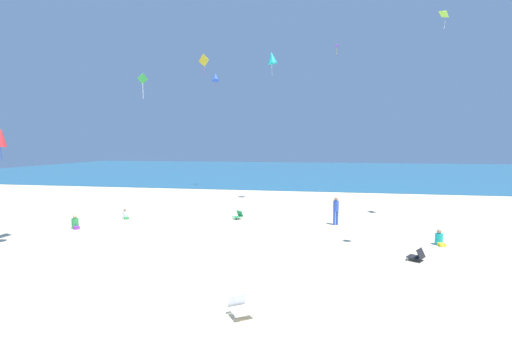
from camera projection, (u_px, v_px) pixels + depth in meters
ground_plane at (260, 224)px, 22.19m from camera, size 120.00×120.00×0.00m
ocean_water at (302, 171)px, 66.97m from camera, size 120.00×60.00×0.05m
beach_chair_near_camera at (238, 215)px, 23.54m from camera, size 0.75×0.76×0.55m
beach_chair_far_left at (417, 255)px, 15.09m from camera, size 0.84×0.83×0.53m
beach_chair_mid_beach at (240, 306)px, 10.27m from camera, size 0.85×0.88×0.61m
person_0 at (336, 209)px, 21.76m from camera, size 0.45×0.45×1.70m
person_1 at (439, 239)px, 17.46m from camera, size 0.45×0.66×0.76m
person_2 at (125, 215)px, 23.63m from camera, size 0.59×0.56×0.67m
person_3 at (75, 223)px, 20.91m from camera, size 0.70×0.67×0.80m
kite_blue at (216, 77)px, 39.78m from camera, size 1.03×1.18×1.80m
kite_green at (143, 80)px, 22.75m from camera, size 0.48×0.56×1.58m
kite_teal at (272, 58)px, 29.64m from camera, size 1.06×0.97×2.04m
kite_red at (0, 137)px, 16.58m from camera, size 1.01×0.95×1.49m
kite_lime at (446, 13)px, 21.72m from camera, size 0.60×0.75×1.18m
kite_purple at (337, 45)px, 36.29m from camera, size 0.47×0.44×0.99m
kite_yellow at (204, 61)px, 33.15m from camera, size 1.11×0.42×1.87m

